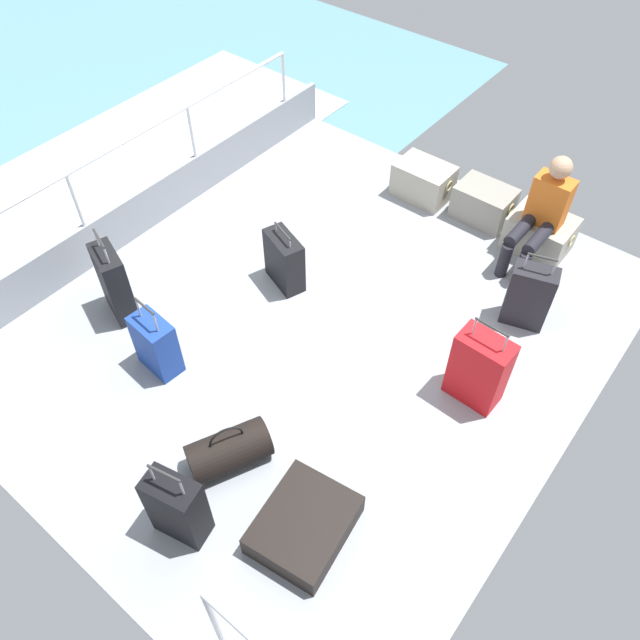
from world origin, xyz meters
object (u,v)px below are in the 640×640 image
at_px(cargo_crate_2, 540,233).
at_px(suitcase_3, 284,261).
at_px(duffel_bag, 229,450).
at_px(suitcase_6, 156,345).
at_px(cargo_crate_0, 423,181).
at_px(suitcase_1, 529,296).
at_px(suitcase_5, 304,525).
at_px(passenger_seated, 542,212).
at_px(cargo_crate_1, 484,203).
at_px(suitcase_4, 177,507).
at_px(suitcase_2, 114,284).
at_px(suitcase_0, 479,369).

height_order(cargo_crate_2, suitcase_3, suitcase_3).
relative_size(suitcase_3, duffel_bag, 0.94).
bearing_deg(suitcase_6, cargo_crate_0, 82.18).
distance_m(suitcase_3, duffel_bag, 1.89).
bearing_deg(suitcase_1, suitcase_6, -132.08).
distance_m(suitcase_1, duffel_bag, 2.79).
height_order(cargo_crate_2, suitcase_5, cargo_crate_2).
xyz_separation_m(passenger_seated, suitcase_1, (0.32, -0.77, -0.25)).
distance_m(cargo_crate_0, cargo_crate_2, 1.32).
height_order(cargo_crate_1, suitcase_3, suitcase_3).
relative_size(cargo_crate_1, suitcase_4, 0.77).
bearing_deg(suitcase_4, suitcase_1, 73.70).
relative_size(suitcase_3, suitcase_6, 0.85).
bearing_deg(suitcase_4, suitcase_2, 151.21).
distance_m(cargo_crate_2, suitcase_4, 4.15).
bearing_deg(suitcase_0, suitcase_1, 93.40).
relative_size(suitcase_0, suitcase_3, 1.34).
relative_size(cargo_crate_2, duffel_bag, 0.94).
bearing_deg(cargo_crate_0, cargo_crate_2, -0.02).
bearing_deg(cargo_crate_1, suitcase_4, -89.40).
xyz_separation_m(suitcase_1, suitcase_5, (-0.27, -2.67, -0.20)).
bearing_deg(suitcase_5, suitcase_0, 79.22).
xyz_separation_m(cargo_crate_2, suitcase_0, (0.38, -1.92, 0.15)).
height_order(suitcase_1, suitcase_3, suitcase_1).
bearing_deg(suitcase_3, suitcase_0, -0.98).
bearing_deg(cargo_crate_1, cargo_crate_2, -6.00).
distance_m(passenger_seated, suitcase_1, 0.87).
xyz_separation_m(cargo_crate_1, suitcase_2, (-1.85, -3.13, 0.16)).
height_order(cargo_crate_1, suitcase_5, cargo_crate_1).
xyz_separation_m(suitcase_2, suitcase_4, (1.89, -1.04, -0.04)).
relative_size(suitcase_1, suitcase_2, 0.88).
relative_size(cargo_crate_1, suitcase_3, 0.96).
relative_size(suitcase_4, suitcase_5, 1.03).
bearing_deg(cargo_crate_0, suitcase_2, -110.92).
relative_size(suitcase_5, suitcase_6, 1.03).
bearing_deg(suitcase_1, passenger_seated, 112.59).
height_order(cargo_crate_2, suitcase_0, suitcase_0).
bearing_deg(suitcase_0, cargo_crate_2, 101.17).
bearing_deg(suitcase_1, suitcase_0, -86.60).
relative_size(cargo_crate_1, suitcase_0, 0.72).
relative_size(suitcase_0, suitcase_6, 1.14).
bearing_deg(duffel_bag, suitcase_2, 165.07).
height_order(cargo_crate_2, suitcase_6, suitcase_6).
relative_size(passenger_seated, suitcase_6, 1.45).
height_order(cargo_crate_1, passenger_seated, passenger_seated).
bearing_deg(cargo_crate_2, suitcase_6, -118.43).
xyz_separation_m(suitcase_1, suitcase_3, (-1.93, -0.93, -0.04)).
distance_m(cargo_crate_1, passenger_seated, 0.78).
height_order(suitcase_3, suitcase_6, suitcase_6).
height_order(passenger_seated, suitcase_5, passenger_seated).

